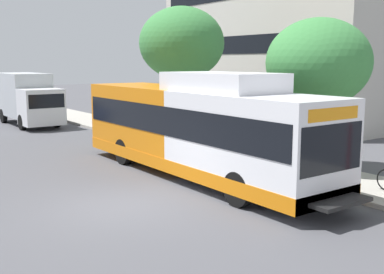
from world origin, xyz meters
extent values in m
plane|color=#4C4C51|center=(0.00, 8.00, 0.00)|extent=(120.00, 120.00, 0.00)
cube|color=#A8A399|center=(7.00, 6.00, 0.07)|extent=(3.00, 56.00, 0.14)
cube|color=white|center=(3.70, -1.27, 1.69)|extent=(2.54, 5.80, 2.73)
cube|color=orange|center=(3.70, 4.53, 1.69)|extent=(2.54, 5.80, 2.73)
cube|color=orange|center=(3.70, 1.63, 0.54)|extent=(2.57, 11.60, 0.44)
cube|color=black|center=(3.70, 1.63, 2.05)|extent=(2.58, 11.25, 0.96)
cube|color=black|center=(3.70, -4.13, 1.85)|extent=(2.34, 0.10, 1.24)
cube|color=orange|center=(3.70, -4.14, 2.72)|extent=(1.90, 0.08, 0.32)
cube|color=white|center=(3.70, 0.18, 3.35)|extent=(2.16, 4.06, 0.60)
cube|color=black|center=(3.70, -4.52, 0.55)|extent=(1.78, 0.60, 0.10)
cylinder|color=black|center=(2.57, -1.96, 0.50)|extent=(0.30, 1.00, 1.00)
cylinder|color=black|center=(4.83, -1.96, 0.50)|extent=(0.30, 1.00, 1.00)
cylinder|color=black|center=(2.57, 4.82, 0.50)|extent=(0.30, 1.00, 1.00)
cylinder|color=black|center=(4.83, 4.82, 0.50)|extent=(0.30, 1.00, 1.00)
cylinder|color=#4C3823|center=(7.66, -0.37, 1.35)|extent=(0.28, 0.28, 2.42)
ellipsoid|color=#3D8442|center=(7.66, -0.37, 3.95)|extent=(3.71, 3.71, 3.15)
cylinder|color=#4C3823|center=(7.91, 8.53, 1.72)|extent=(0.28, 0.28, 3.15)
ellipsoid|color=#3D8442|center=(7.91, 8.53, 4.91)|extent=(4.31, 4.31, 3.66)
cube|color=silver|center=(3.12, 16.18, 1.35)|extent=(2.30, 2.00, 2.10)
cube|color=#B2B7BC|center=(3.12, 19.68, 1.90)|extent=(2.30, 5.00, 2.70)
cube|color=black|center=(3.12, 15.21, 1.75)|extent=(2.07, 0.08, 0.80)
cylinder|color=black|center=(2.09, 16.62, 0.46)|extent=(0.26, 0.92, 0.92)
cylinder|color=black|center=(4.15, 16.62, 0.46)|extent=(0.26, 0.92, 0.92)
cylinder|color=black|center=(2.09, 20.76, 0.46)|extent=(0.26, 0.92, 0.92)
cylinder|color=black|center=(4.15, 20.76, 0.46)|extent=(0.26, 0.92, 0.92)
cube|color=black|center=(19.31, 10.76, 1.67)|extent=(11.33, 15.00, 1.10)
cube|color=black|center=(19.31, 10.76, 5.00)|extent=(11.33, 15.00, 1.10)
camera|label=1|loc=(-5.91, -11.52, 4.00)|focal=44.26mm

